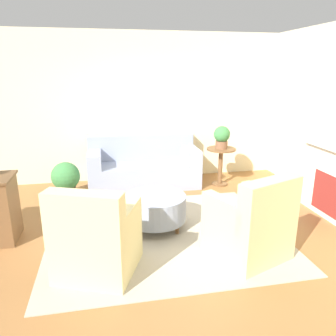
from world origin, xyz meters
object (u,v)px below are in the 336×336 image
couch (143,168)px  potted_plant_floor (66,178)px  armchair_left (96,241)px  side_table (221,160)px  armchair_right (251,226)px  ottoman_table (155,207)px  potted_plant_on_side_table (222,136)px

couch → potted_plant_floor: 1.42m
armchair_left → side_table: armchair_left is taller
potted_plant_floor → side_table: bearing=1.6°
armchair_right → couch: bearing=108.2°
couch → ottoman_table: couch is taller
potted_plant_floor → potted_plant_on_side_table: bearing=1.6°
armchair_left → couch: bearing=73.0°
side_table → potted_plant_on_side_table: (-0.00, 0.00, 0.45)m
armchair_left → ottoman_table: bearing=50.5°
ottoman_table → side_table: side_table is taller
potted_plant_floor → couch: bearing=14.5°
ottoman_table → potted_plant_on_side_table: (1.49, 1.52, 0.64)m
couch → potted_plant_floor: size_ratio=3.31×
side_table → armchair_left: bearing=-132.6°
couch → armchair_right: size_ratio=2.03×
armchair_right → potted_plant_floor: size_ratio=1.63×
armchair_right → potted_plant_on_side_table: potted_plant_on_side_table is taller
armchair_left → potted_plant_on_side_table: (2.26, 2.46, 0.55)m
side_table → potted_plant_floor: bearing=-178.4°
ottoman_table → side_table: (1.49, 1.52, 0.18)m
armchair_right → potted_plant_on_side_table: 2.58m
couch → side_table: size_ratio=2.84×
side_table → armchair_right: bearing=-102.0°
potted_plant_on_side_table → armchair_left: bearing=-132.6°
couch → ottoman_table: size_ratio=2.38×
couch → armchair_right: 2.89m
armchair_right → ottoman_table: armchair_right is taller
potted_plant_floor → ottoman_table: bearing=-47.8°
side_table → potted_plant_floor: side_table is taller
ottoman_table → potted_plant_on_side_table: 2.22m
couch → potted_plant_on_side_table: potted_plant_on_side_table is taller
potted_plant_on_side_table → potted_plant_floor: potted_plant_on_side_table is taller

